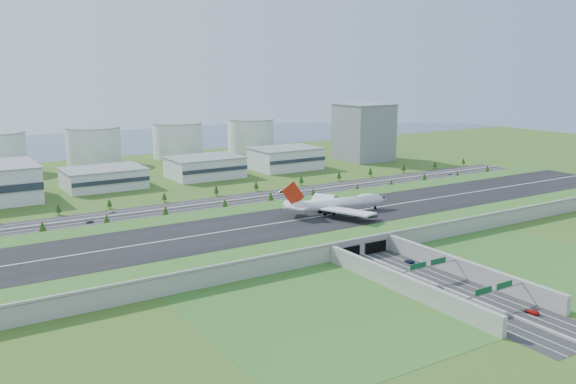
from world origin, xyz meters
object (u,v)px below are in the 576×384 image
car_3 (532,312)px  car_7 (112,212)px  car_0 (387,273)px  office_tower (364,132)px  car_2 (409,261)px  car_6 (450,174)px  car_1 (464,304)px  car_5 (280,192)px  car_4 (90,222)px  boeing_747 (337,203)px

car_3 → car_7: (-87.71, 246.64, -0.15)m
car_0 → car_7: car_0 is taller
office_tower → car_2: office_tower is taller
office_tower → car_6: 109.20m
car_2 → car_6: bearing=-141.2°
office_tower → car_2: 327.23m
car_1 → car_5: 229.09m
car_0 → car_6: car_0 is taller
car_2 → car_4: bearing=-55.6°
boeing_747 → car_2: bearing=-88.8°
office_tower → car_1: 380.72m
car_2 → car_5: size_ratio=1.11×
office_tower → car_3: (-191.46, -336.50, -26.57)m
car_1 → car_2: 55.13m
car_3 → car_4: car_3 is taller
car_2 → car_5: (32.50, 171.57, 0.05)m
car_2 → car_4: (-109.32, 158.16, 0.05)m
car_0 → car_3: size_ratio=0.72×
office_tower → car_0: bearing=-127.3°
car_1 → office_tower: bearing=35.1°
boeing_747 → car_7: size_ratio=14.91×
boeing_747 → car_1: boeing_747 is taller
car_5 → car_6: bearing=64.4°
car_7 → car_1: bearing=16.5°
car_5 → car_7: (-123.36, 4.86, -0.14)m
office_tower → car_1: office_tower is taller
car_0 → car_3: 65.65m
car_4 → car_2: bearing=-151.4°
car_3 → car_2: bearing=-97.0°
office_tower → car_0: office_tower is taller
car_0 → car_6: 275.56m
car_1 → car_4: size_ratio=1.11×
car_0 → car_6: size_ratio=0.84×
boeing_747 → car_3: bearing=-85.8°
office_tower → car_3: size_ratio=9.87×
car_4 → office_tower: bearing=-76.1°
car_2 → car_4: 192.26m
car_0 → car_7: size_ratio=0.88×
boeing_747 → car_5: bearing=87.6°
boeing_747 → car_2: boeing_747 is taller
car_0 → car_5: car_5 is taller
car_3 → car_0: bearing=-79.5°
car_1 → car_3: (16.51, -18.71, -0.05)m
boeing_747 → car_1: 128.83m
office_tower → car_5: office_tower is taller
car_3 → car_7: size_ratio=1.22×
boeing_747 → car_7: bearing=144.4°
car_5 → car_0: bearing=-38.3°
car_5 → car_4: bearing=-106.5°
car_1 → boeing_747: bearing=54.4°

